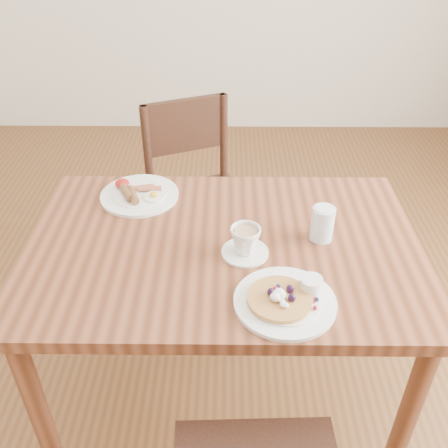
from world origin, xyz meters
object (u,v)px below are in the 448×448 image
Objects in this scene: pancake_plate at (286,299)px; water_glass at (322,224)px; dining_table at (224,267)px; chair_far at (197,192)px; breakfast_plate at (138,194)px; teacup_saucer at (245,242)px.

pancake_plate is 0.32m from water_glass.
chair_far is at bearing 100.33° from dining_table.
breakfast_plate is 0.64m from water_glass.
pancake_plate is 1.00× the size of breakfast_plate.
chair_far is at bearing 68.88° from breakfast_plate.
water_glass is (0.13, 0.28, 0.04)m from pancake_plate.
chair_far is 1.04m from pancake_plate.
dining_table is at bearing -175.04° from water_glass.
dining_table is 0.73m from chair_far.
pancake_plate reaches higher than dining_table.
teacup_saucer is 0.25m from water_glass.
pancake_plate reaches higher than breakfast_plate.
teacup_saucer is at bearing -39.34° from dining_table.
chair_far reaches higher than water_glass.
breakfast_plate reaches higher than dining_table.
pancake_plate is at bearing -63.51° from teacup_saucer.
breakfast_plate is 2.47× the size of water_glass.
chair_far reaches higher than breakfast_plate.
dining_table is at bearing -40.81° from breakfast_plate.
dining_table is at bearing 122.68° from pancake_plate.
water_glass is (0.30, 0.03, 0.15)m from dining_table.
dining_table is 0.16m from teacup_saucer.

